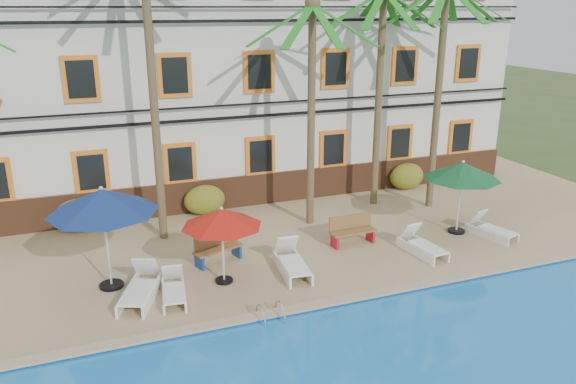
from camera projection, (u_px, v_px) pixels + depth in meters
name	position (u px, v px, depth m)	size (l,w,h in m)	color
ground	(289.00, 301.00, 14.96)	(100.00, 100.00, 0.00)	#384C23
pool_deck	(237.00, 230.00, 19.36)	(30.00, 12.00, 0.25)	tan
pool_coping	(301.00, 308.00, 14.08)	(30.00, 0.35, 0.06)	tan
hotel_building	(199.00, 62.00, 22.14)	(25.40, 6.44, 10.22)	silver
palm_b	(150.00, 49.00, 16.52)	(4.33, 4.33, 9.57)	brown
palm_c	(312.00, 82.00, 18.15)	(4.33, 4.33, 7.56)	brown
palm_d	(380.00, 68.00, 20.03)	(4.33, 4.33, 8.00)	brown
palm_e	(440.00, 65.00, 19.72)	(4.33, 4.33, 8.21)	brown
shrub_left	(78.00, 215.00, 18.86)	(1.50, 0.90, 1.10)	#224F16
shrub_mid	(205.00, 200.00, 20.32)	(1.50, 0.90, 1.10)	#224F16
shrub_right	(407.00, 176.00, 23.16)	(1.50, 0.90, 1.10)	#224F16
umbrella_blue	(102.00, 202.00, 14.42)	(2.87, 2.87, 2.86)	black
umbrella_red	(222.00, 218.00, 14.88)	(2.20, 2.20, 2.20)	black
umbrella_green	(462.00, 171.00, 18.19)	(2.51, 2.51, 2.50)	black
lounger_b	(141.00, 288.00, 14.48)	(1.39, 2.10, 0.94)	white
lounger_c	(173.00, 289.00, 14.52)	(0.79, 1.69, 0.77)	white
lounger_d	(292.00, 262.00, 15.96)	(0.88, 1.99, 0.91)	white
lounger_e	(421.00, 245.00, 17.17)	(0.83, 1.83, 0.83)	white
lounger_f	(490.00, 229.00, 18.44)	(1.02, 1.77, 0.79)	white
bench_left	(217.00, 247.00, 16.55)	(1.57, 0.94, 0.93)	olive
bench_right	(352.00, 230.00, 17.82)	(1.52, 0.53, 0.93)	olive
pool_ladder	(271.00, 317.00, 13.71)	(0.54, 0.74, 0.74)	silver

